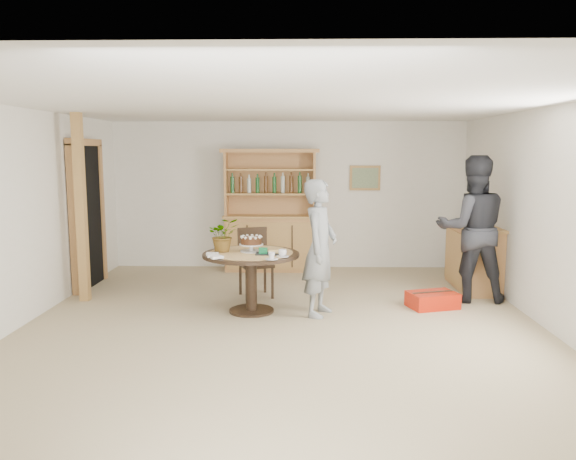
# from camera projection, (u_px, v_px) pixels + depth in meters

# --- Properties ---
(ground) EXTENTS (7.00, 7.00, 0.00)m
(ground) POSITION_uv_depth(u_px,v_px,m) (282.00, 330.00, 6.34)
(ground) COLOR tan
(ground) RESTS_ON ground
(room_shell) EXTENTS (6.04, 7.04, 2.52)m
(room_shell) POSITION_uv_depth(u_px,v_px,m) (282.00, 175.00, 6.11)
(room_shell) COLOR white
(room_shell) RESTS_ON ground
(doorway) EXTENTS (0.13, 1.10, 2.18)m
(doorway) POSITION_uv_depth(u_px,v_px,m) (87.00, 213.00, 8.24)
(doorway) COLOR black
(doorway) RESTS_ON ground
(pine_post) EXTENTS (0.12, 0.12, 2.50)m
(pine_post) POSITION_uv_depth(u_px,v_px,m) (81.00, 208.00, 7.42)
(pine_post) COLOR #AD7C49
(pine_post) RESTS_ON ground
(hutch) EXTENTS (1.62, 0.54, 2.04)m
(hutch) POSITION_uv_depth(u_px,v_px,m) (271.00, 230.00, 9.46)
(hutch) COLOR #B3834C
(hutch) RESTS_ON ground
(sideboard) EXTENTS (0.54, 1.26, 0.94)m
(sideboard) POSITION_uv_depth(u_px,v_px,m) (474.00, 257.00, 8.19)
(sideboard) COLOR #B3834C
(sideboard) RESTS_ON ground
(dining_table) EXTENTS (1.20, 1.20, 0.76)m
(dining_table) POSITION_uv_depth(u_px,v_px,m) (251.00, 265.00, 6.97)
(dining_table) COLOR black
(dining_table) RESTS_ON ground
(dining_chair) EXTENTS (0.54, 0.54, 0.95)m
(dining_chair) POSITION_uv_depth(u_px,v_px,m) (254.00, 258.00, 7.79)
(dining_chair) COLOR black
(dining_chair) RESTS_ON ground
(birthday_cake) EXTENTS (0.30, 0.30, 0.20)m
(birthday_cake) POSITION_uv_depth(u_px,v_px,m) (251.00, 242.00, 6.98)
(birthday_cake) COLOR white
(birthday_cake) RESTS_ON dining_table
(flower_vase) EXTENTS (0.47, 0.44, 0.42)m
(flower_vase) POSITION_uv_depth(u_px,v_px,m) (223.00, 235.00, 6.97)
(flower_vase) COLOR #3F7233
(flower_vase) RESTS_ON dining_table
(gift_tray) EXTENTS (0.30, 0.20, 0.08)m
(gift_tray) POSITION_uv_depth(u_px,v_px,m) (268.00, 252.00, 6.81)
(gift_tray) COLOR black
(gift_tray) RESTS_ON dining_table
(coffee_cup_a) EXTENTS (0.15, 0.15, 0.09)m
(coffee_cup_a) POSITION_uv_depth(u_px,v_px,m) (283.00, 253.00, 6.65)
(coffee_cup_a) COLOR silver
(coffee_cup_a) RESTS_ON dining_table
(coffee_cup_b) EXTENTS (0.15, 0.15, 0.08)m
(coffee_cup_b) POSITION_uv_depth(u_px,v_px,m) (272.00, 256.00, 6.49)
(coffee_cup_b) COLOR silver
(coffee_cup_b) RESTS_ON dining_table
(napkins) EXTENTS (0.24, 0.33, 0.03)m
(napkins) POSITION_uv_depth(u_px,v_px,m) (214.00, 256.00, 6.64)
(napkins) COLOR white
(napkins) RESTS_ON dining_table
(teen_boy) EXTENTS (0.58, 0.71, 1.67)m
(teen_boy) POSITION_uv_depth(u_px,v_px,m) (320.00, 248.00, 6.82)
(teen_boy) COLOR gray
(teen_boy) RESTS_ON ground
(adult_person) EXTENTS (0.98, 0.78, 1.95)m
(adult_person) POSITION_uv_depth(u_px,v_px,m) (472.00, 229.00, 7.48)
(adult_person) COLOR black
(adult_person) RESTS_ON ground
(red_suitcase) EXTENTS (0.69, 0.56, 0.21)m
(red_suitcase) POSITION_uv_depth(u_px,v_px,m) (432.00, 300.00, 7.23)
(red_suitcase) COLOR red
(red_suitcase) RESTS_ON ground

